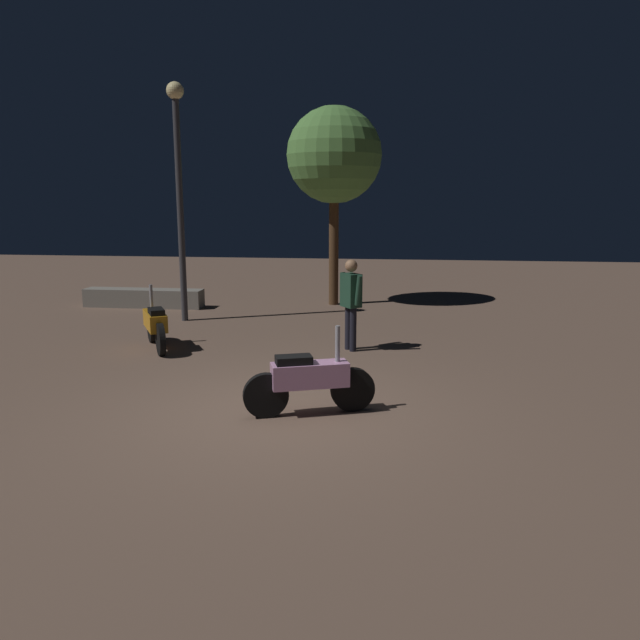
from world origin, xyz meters
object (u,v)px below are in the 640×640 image
motorcycle_pink_foreground (310,380)px  person_rider_beside (351,297)px  motorcycle_orange_parked_left (155,324)px  streetlamp_near (179,173)px

motorcycle_pink_foreground → person_rider_beside: 3.38m
motorcycle_orange_parked_left → person_rider_beside: (3.47, 0.31, 0.52)m
motorcycle_orange_parked_left → motorcycle_pink_foreground: bearing=-163.5°
motorcycle_orange_parked_left → person_rider_beside: 3.52m
motorcycle_orange_parked_left → streetlamp_near: 3.75m
motorcycle_orange_parked_left → person_rider_beside: size_ratio=0.92×
motorcycle_orange_parked_left → person_rider_beside: person_rider_beside is taller
streetlamp_near → motorcycle_orange_parked_left: bearing=-81.8°
motorcycle_orange_parked_left → streetlamp_near: size_ratio=0.30×
person_rider_beside → streetlamp_near: (-3.83, 2.23, 2.22)m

